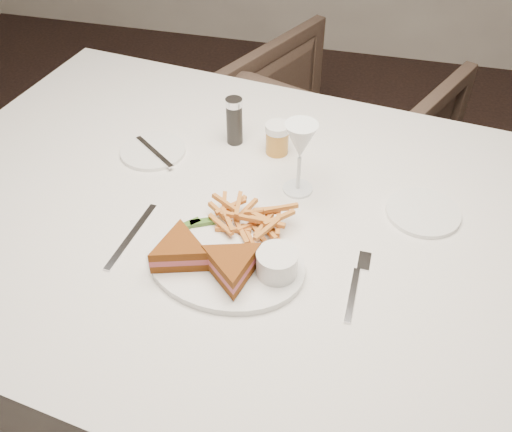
% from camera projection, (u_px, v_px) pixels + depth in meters
% --- Properties ---
extents(table, '(1.78, 1.31, 0.75)m').
position_uv_depth(table, '(261.00, 324.00, 1.48)').
color(table, silver).
rests_on(table, ground).
extents(chair_far, '(0.90, 0.88, 0.71)m').
position_uv_depth(chair_far, '(337.00, 135.00, 2.16)').
color(chair_far, '#49372C').
rests_on(chair_far, ground).
extents(table_setting, '(0.81, 0.62, 0.18)m').
position_uv_depth(table_setting, '(247.00, 218.00, 1.17)').
color(table_setting, white).
rests_on(table_setting, table).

